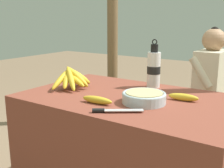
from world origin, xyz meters
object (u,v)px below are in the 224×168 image
(loose_banana_front, at_px, (97,100))
(water_bottle, at_px, (154,69))
(loose_banana_side, at_px, (183,97))
(serving_bowl, at_px, (144,97))
(banana_bunch_ripe, at_px, (73,77))
(wooden_bench, at_px, (212,110))
(seated_vendor, at_px, (204,81))
(knife, at_px, (110,110))

(loose_banana_front, bearing_deg, water_bottle, 80.15)
(loose_banana_side, bearing_deg, serving_bowl, -135.47)
(loose_banana_side, bearing_deg, banana_bunch_ripe, -170.00)
(banana_bunch_ripe, distance_m, wooden_bench, 1.30)
(loose_banana_front, xyz_separation_m, wooden_bench, (0.25, 1.28, -0.36))
(water_bottle, relative_size, seated_vendor, 0.28)
(knife, xyz_separation_m, seated_vendor, (0.05, 1.32, -0.11))
(loose_banana_front, bearing_deg, loose_banana_side, 40.49)
(banana_bunch_ripe, xyz_separation_m, loose_banana_front, (0.31, -0.17, -0.05))
(knife, relative_size, wooden_bench, 0.11)
(loose_banana_side, bearing_deg, wooden_bench, 94.95)
(water_bottle, bearing_deg, banana_bunch_ripe, -143.20)
(loose_banana_side, height_order, seated_vendor, seated_vendor)
(banana_bunch_ripe, bearing_deg, serving_bowl, -3.80)
(serving_bowl, xyz_separation_m, water_bottle, (-0.11, 0.33, 0.08))
(wooden_bench, distance_m, seated_vendor, 0.26)
(serving_bowl, relative_size, seated_vendor, 0.21)
(banana_bunch_ripe, relative_size, serving_bowl, 1.37)
(knife, bearing_deg, wooden_bench, 49.90)
(serving_bowl, xyz_separation_m, loose_banana_front, (-0.19, -0.14, -0.01))
(seated_vendor, bearing_deg, banana_bunch_ripe, 68.15)
(banana_bunch_ripe, bearing_deg, seated_vendor, 65.63)
(loose_banana_side, relative_size, knife, 0.78)
(wooden_bench, xyz_separation_m, seated_vendor, (-0.07, -0.03, 0.25))
(serving_bowl, bearing_deg, knife, -104.70)
(serving_bowl, bearing_deg, loose_banana_side, 44.53)
(water_bottle, distance_m, knife, 0.55)
(serving_bowl, xyz_separation_m, seated_vendor, (-0.01, 1.11, -0.13))
(serving_bowl, relative_size, wooden_bench, 0.12)
(loose_banana_front, relative_size, seated_vendor, 0.16)
(loose_banana_side, bearing_deg, seated_vendor, 99.40)
(loose_banana_side, xyz_separation_m, seated_vendor, (-0.16, 0.96, -0.12))
(loose_banana_side, relative_size, seated_vendor, 0.15)
(wooden_bench, bearing_deg, water_bottle, -101.77)
(serving_bowl, distance_m, water_bottle, 0.35)
(banana_bunch_ripe, distance_m, knife, 0.51)
(banana_bunch_ripe, bearing_deg, water_bottle, 36.80)
(banana_bunch_ripe, xyz_separation_m, water_bottle, (0.39, 0.29, 0.05))
(water_bottle, height_order, loose_banana_side, water_bottle)
(serving_bowl, height_order, water_bottle, water_bottle)
(loose_banana_front, xyz_separation_m, seated_vendor, (0.18, 1.25, -0.12))
(loose_banana_front, height_order, wooden_bench, loose_banana_front)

